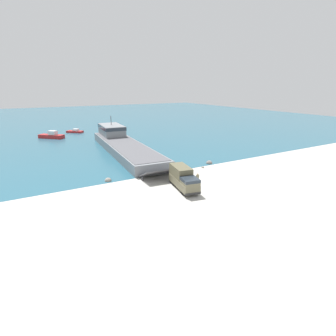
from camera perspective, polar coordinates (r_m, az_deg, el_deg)
The scene contains 12 objects.
ground_plane at distance 42.25m, azimuth 6.16°, elevation -3.55°, with size 240.00×240.00×0.00m, color #B7B5AD.
water_surface at distance 132.34m, azimuth -19.35°, elevation 9.88°, with size 240.00×180.00×0.01m, color #285B70.
landing_craft at distance 65.67m, azimuth -10.07°, elevation 5.42°, with size 10.12×41.31×7.29m.
military_truck at distance 39.87m, azimuth 3.38°, elevation -2.24°, with size 3.61×7.48×3.26m.
soldier_on_ramp at distance 42.55m, azimuth 6.45°, elevation -2.06°, with size 0.46×0.28×1.64m.
moored_boat_a at distance 95.02m, azimuth -19.58°, elevation 7.53°, with size 5.48×5.21×1.28m.
moored_boat_b at distance 92.11m, azimuth -12.23°, elevation 7.88°, with size 8.80×3.75×1.38m.
moored_boat_c at distance 87.11m, azimuth -23.99°, elevation 6.45°, with size 7.22×7.00×2.27m.
mooring_bollard at distance 43.60m, azimuth -5.57°, elevation -2.23°, with size 0.29×0.29×0.83m.
shoreline_rock_a at distance 44.58m, azimuth -12.90°, elevation -2.77°, with size 1.13×1.13×1.13m, color gray.
shoreline_rock_b at distance 53.89m, azimuth 8.94°, elevation 0.97°, with size 1.27×1.27×1.27m, color gray.
shoreline_rock_c at distance 50.85m, azimuth 7.59°, elevation 0.04°, with size 0.60×0.60×0.60m, color gray.
Camera 1 is at (-23.16, -32.00, 15.00)m, focal length 28.00 mm.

